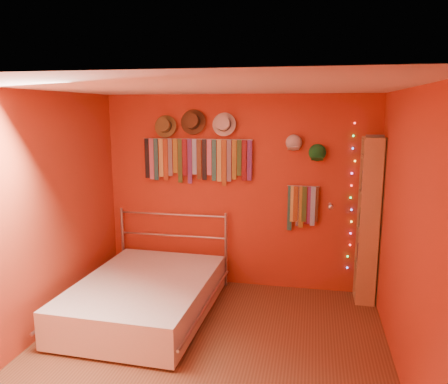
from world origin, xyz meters
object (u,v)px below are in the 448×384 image
Objects in this scene: bed at (145,296)px; bookshelf at (372,220)px; tie_rack at (197,158)px; reading_lamp at (330,206)px.

bookshelf is at bearing 21.49° from bed.
bookshelf reaches higher than tie_rack.
reading_lamp is 0.14× the size of bed.
bed is at bearing -107.43° from tie_rack.
tie_rack is 0.72× the size of bookshelf.
bed is (-2.04, -0.91, -0.94)m from reading_lamp.
bookshelf is (2.19, -0.16, -0.67)m from tie_rack.
bookshelf is at bearing 0.61° from reading_lamp.
bookshelf reaches higher than reading_lamp.
reading_lamp is at bearing 25.64° from bed.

